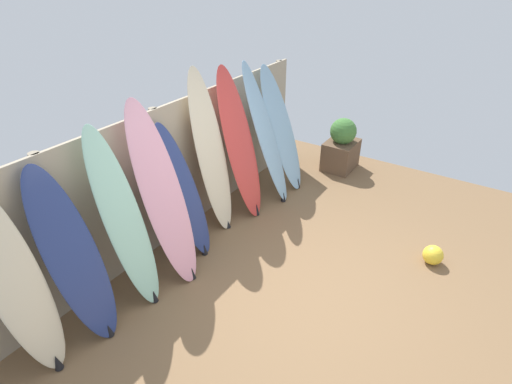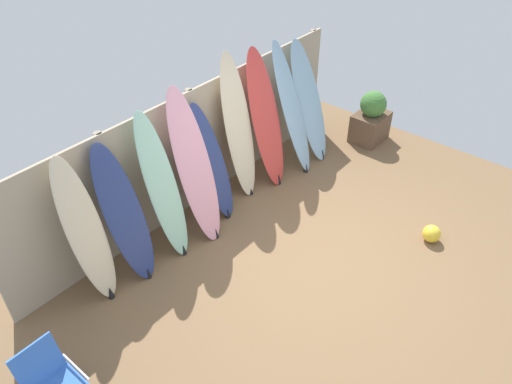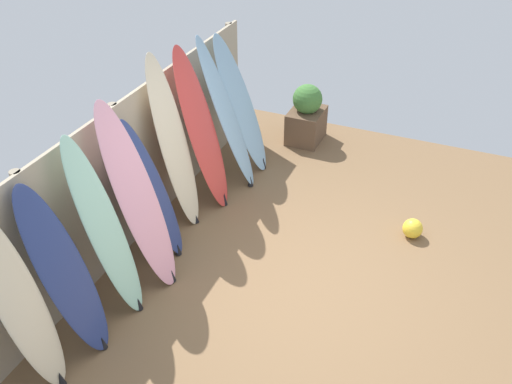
# 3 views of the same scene
# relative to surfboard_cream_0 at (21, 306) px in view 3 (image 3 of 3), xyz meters

# --- Properties ---
(ground) EXTENTS (7.68, 7.68, 0.00)m
(ground) POSITION_rel_surfboard_cream_0_xyz_m (2.08, -1.64, -0.94)
(ground) COLOR brown
(fence_back) EXTENTS (6.08, 0.11, 1.80)m
(fence_back) POSITION_rel_surfboard_cream_0_xyz_m (2.08, 0.36, -0.04)
(fence_back) COLOR tan
(fence_back) RESTS_ON ground
(surfboard_cream_0) EXTENTS (0.48, 0.52, 1.91)m
(surfboard_cream_0) POSITION_rel_surfboard_cream_0_xyz_m (0.00, 0.00, 0.00)
(surfboard_cream_0) COLOR beige
(surfboard_cream_0) RESTS_ON ground
(surfboard_navy_1) EXTENTS (0.49, 0.64, 1.79)m
(surfboard_navy_1) POSITION_rel_surfboard_cream_0_xyz_m (0.51, -0.03, -0.06)
(surfboard_navy_1) COLOR navy
(surfboard_navy_1) RESTS_ON ground
(surfboard_seafoam_2) EXTENTS (0.44, 0.64, 1.97)m
(surfboard_seafoam_2) POSITION_rel_surfboard_cream_0_xyz_m (1.09, -0.08, 0.03)
(surfboard_seafoam_2) COLOR #9ED6BC
(surfboard_seafoam_2) RESTS_ON ground
(surfboard_pink_3) EXTENTS (0.59, 0.80, 2.08)m
(surfboard_pink_3) POSITION_rel_surfboard_cream_0_xyz_m (1.59, -0.14, 0.08)
(surfboard_pink_3) COLOR pink
(surfboard_pink_3) RESTS_ON ground
(surfboard_navy_4) EXTENTS (0.56, 0.67, 1.70)m
(surfboard_navy_4) POSITION_rel_surfboard_cream_0_xyz_m (2.02, -0.03, -0.11)
(surfboard_navy_4) COLOR navy
(surfboard_navy_4) RESTS_ON ground
(surfboard_cream_5) EXTENTS (0.52, 0.58, 2.18)m
(surfboard_cream_5) POSITION_rel_surfboard_cream_0_xyz_m (2.65, 0.04, 0.14)
(surfboard_cream_5) COLOR beige
(surfboard_cream_5) RESTS_ON ground
(surfboard_red_6) EXTENTS (0.58, 0.69, 2.11)m
(surfboard_red_6) POSITION_rel_surfboard_cream_0_xyz_m (3.14, -0.08, 0.10)
(surfboard_red_6) COLOR #D13D38
(surfboard_red_6) RESTS_ON ground
(surfboard_skyblue_7) EXTENTS (0.53, 0.83, 2.08)m
(surfboard_skyblue_7) POSITION_rel_surfboard_cream_0_xyz_m (3.68, -0.16, 0.08)
(surfboard_skyblue_7) COLOR #8CB7D6
(surfboard_skyblue_7) RESTS_ON ground
(surfboard_skyblue_8) EXTENTS (0.60, 0.86, 1.91)m
(surfboard_skyblue_8) POSITION_rel_surfboard_cream_0_xyz_m (4.18, -0.14, -0.00)
(surfboard_skyblue_8) COLOR #8CB7D6
(surfboard_skyblue_8) RESTS_ON ground
(planter_box) EXTENTS (0.63, 0.50, 0.93)m
(planter_box) POSITION_rel_surfboard_cream_0_xyz_m (5.23, -0.77, -0.52)
(planter_box) COLOR brown
(planter_box) RESTS_ON ground
(beach_ball) EXTENTS (0.25, 0.25, 0.25)m
(beach_ball) POSITION_rel_surfboard_cream_0_xyz_m (3.43, -2.75, -0.82)
(beach_ball) COLOR yellow
(beach_ball) RESTS_ON ground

